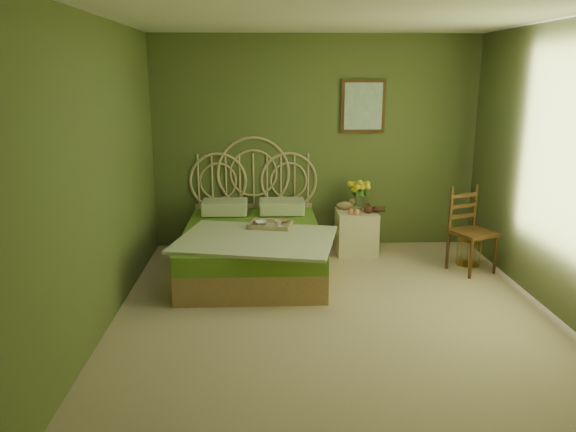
{
  "coord_description": "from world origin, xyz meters",
  "views": [
    {
      "loc": [
        -0.63,
        -4.67,
        2.13
      ],
      "look_at": [
        -0.39,
        1.0,
        0.69
      ],
      "focal_mm": 35.0,
      "sensor_mm": 36.0,
      "label": 1
    }
  ],
  "objects_px": {
    "bed": "(253,244)",
    "nightstand": "(357,225)",
    "chair": "(471,224)",
    "birdcage": "(469,248)"
  },
  "relations": [
    {
      "from": "bed",
      "to": "chair",
      "type": "distance_m",
      "value": 2.43
    },
    {
      "from": "nightstand",
      "to": "birdcage",
      "type": "height_order",
      "value": "nightstand"
    },
    {
      "from": "bed",
      "to": "chair",
      "type": "relative_size",
      "value": 2.37
    },
    {
      "from": "bed",
      "to": "nightstand",
      "type": "bearing_deg",
      "value": 24.72
    },
    {
      "from": "bed",
      "to": "chair",
      "type": "bearing_deg",
      "value": -1.64
    },
    {
      "from": "nightstand",
      "to": "chair",
      "type": "xyz_separation_m",
      "value": [
        1.16,
        -0.65,
        0.17
      ]
    },
    {
      "from": "nightstand",
      "to": "chair",
      "type": "height_order",
      "value": "nightstand"
    },
    {
      "from": "birdcage",
      "to": "bed",
      "type": "bearing_deg",
      "value": -178.36
    },
    {
      "from": "chair",
      "to": "birdcage",
      "type": "xyz_separation_m",
      "value": [
        0.06,
        0.14,
        -0.32
      ]
    },
    {
      "from": "nightstand",
      "to": "chair",
      "type": "bearing_deg",
      "value": -29.03
    }
  ]
}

